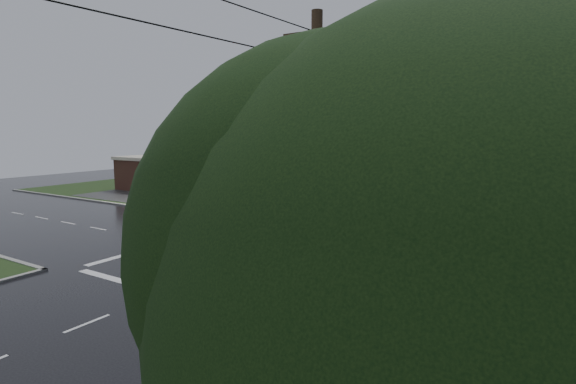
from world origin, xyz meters
The scene contains 16 objects.
ground centered at (0.00, 0.00, 0.00)m, with size 120.00×120.00×0.00m, color black.
grass_nw centered at (-26.00, 26.00, 0.04)m, with size 36.00×36.00×0.08m, color #1F3216.
gas_station centered at (-25.68, 19.70, 2.55)m, with size 26.20×18.00×5.60m.
pylon_sign centered at (-10.50, 10.50, 4.01)m, with size 2.00×0.35×6.00m.
utility_pole_nw centered at (-9.50, 9.50, 5.72)m, with size 2.20×0.32×11.00m.
utility_pole_se centered at (9.50, -9.50, 5.72)m, with size 2.20×0.32×11.00m.
utility_pole_n centered at (-9.50, 38.00, 5.47)m, with size 2.20×0.32×10.50m.
traffic_signals centered at (0.02, -0.02, 6.48)m, with size 26.87×26.87×1.47m.
house_near centered at (-20.95, 36.00, 4.41)m, with size 11.05×8.48×8.60m.
house_far centered at (-21.95, 48.00, 4.41)m, with size 11.05×8.48×8.60m.
tree_nw_behind centered at (-33.84, 29.99, 6.18)m, with size 8.93×7.60×10.00m.
tree_ne_near centered at (14.14, 21.99, 5.56)m, with size 7.99×6.80×8.98m.
tree_se centered at (15.15, -16.01, 5.56)m, with size 8.22×7.00×9.08m.
car_north centered at (-0.80, 10.50, 0.69)m, with size 1.45×4.16×1.37m, color #202428.
car_crossing centered at (4.94, 1.40, 0.75)m, with size 1.77×4.41×1.50m, color gray.
car_pump centered at (-14.59, 14.00, 0.72)m, with size 2.02×4.97×1.44m, color #551316.
Camera 1 is at (15.84, -21.10, 7.67)m, focal length 28.00 mm.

